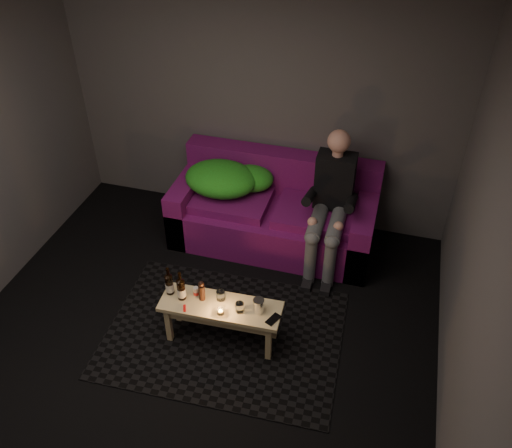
{
  "coord_description": "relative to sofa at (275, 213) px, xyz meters",
  "views": [
    {
      "loc": [
        1.33,
        -2.52,
        3.66
      ],
      "look_at": [
        0.26,
        1.21,
        0.62
      ],
      "focal_mm": 38.0,
      "sensor_mm": 36.0,
      "label": 1
    }
  ],
  "objects": [
    {
      "name": "beer_bottle_b",
      "position": [
        -0.42,
        -1.47,
        0.2
      ],
      "size": [
        0.07,
        0.07,
        0.28
      ],
      "color": "black",
      "rests_on": "coffee_table"
    },
    {
      "name": "red_lighter",
      "position": [
        -0.35,
        -1.58,
        0.1
      ],
      "size": [
        0.05,
        0.07,
        0.01
      ],
      "primitive_type": "cube",
      "rotation": [
        0.0,
        0.0,
        0.39
      ],
      "color": "red",
      "rests_on": "coffee_table"
    },
    {
      "name": "salt_shaker",
      "position": [
        -0.31,
        -1.42,
        0.14
      ],
      "size": [
        0.05,
        0.05,
        0.09
      ],
      "primitive_type": "cylinder",
      "rotation": [
        0.0,
        0.0,
        -0.3
      ],
      "color": "silver",
      "rests_on": "coffee_table"
    },
    {
      "name": "tumbler_front",
      "position": [
        0.09,
        -1.48,
        0.14
      ],
      "size": [
        0.07,
        0.07,
        0.09
      ],
      "primitive_type": "cylinder",
      "rotation": [
        0.0,
        0.0,
        0.07
      ],
      "color": "white",
      "rests_on": "coffee_table"
    },
    {
      "name": "rug",
      "position": [
        -0.08,
        -1.41,
        -0.31
      ],
      "size": [
        2.08,
        1.55,
        0.01
      ],
      "primitive_type": "cube",
      "rotation": [
        0.0,
        0.0,
        0.05
      ],
      "color": "black",
      "rests_on": "floor"
    },
    {
      "name": "tumbler_back",
      "position": [
        -0.1,
        -1.4,
        0.14
      ],
      "size": [
        0.09,
        0.09,
        0.09
      ],
      "primitive_type": "cylinder",
      "rotation": [
        0.0,
        0.0,
        0.24
      ],
      "color": "white",
      "rests_on": "coffee_table"
    },
    {
      "name": "room",
      "position": [
        -0.29,
        -1.35,
        1.33
      ],
      "size": [
        4.5,
        4.5,
        4.5
      ],
      "color": "silver",
      "rests_on": "ground"
    },
    {
      "name": "pepper_mill",
      "position": [
        -0.25,
        -1.44,
        0.17
      ],
      "size": [
        0.07,
        0.07,
        0.14
      ],
      "primitive_type": "cylinder",
      "rotation": [
        0.0,
        0.0,
        -0.36
      ],
      "color": "black",
      "rests_on": "coffee_table"
    },
    {
      "name": "beer_bottle_a",
      "position": [
        -0.53,
        -1.44,
        0.2
      ],
      "size": [
        0.07,
        0.07,
        0.27
      ],
      "color": "black",
      "rests_on": "coffee_table"
    },
    {
      "name": "green_blanket",
      "position": [
        -0.51,
        -0.01,
        0.34
      ],
      "size": [
        0.89,
        0.61,
        0.3
      ],
      "color": "#2E8418",
      "rests_on": "sofa"
    },
    {
      "name": "floor",
      "position": [
        -0.29,
        -1.82,
        -0.32
      ],
      "size": [
        4.5,
        4.5,
        0.0
      ],
      "primitive_type": "plane",
      "color": "black",
      "rests_on": "ground"
    },
    {
      "name": "person",
      "position": [
        0.58,
        -0.16,
        0.38
      ],
      "size": [
        0.36,
        0.84,
        1.35
      ],
      "color": "black",
      "rests_on": "sofa"
    },
    {
      "name": "steel_cup",
      "position": [
        0.23,
        -1.44,
        0.16
      ],
      "size": [
        0.12,
        0.12,
        0.13
      ],
      "primitive_type": "cylinder",
      "rotation": [
        0.0,
        0.0,
        0.39
      ],
      "color": "silver",
      "rests_on": "coffee_table"
    },
    {
      "name": "smartphone",
      "position": [
        0.37,
        -1.5,
        0.1
      ],
      "size": [
        0.12,
        0.15,
        0.01
      ],
      "primitive_type": "cube",
      "rotation": [
        0.0,
        0.0,
        -0.42
      ],
      "color": "black",
      "rests_on": "coffee_table"
    },
    {
      "name": "tealight",
      "position": [
        -0.05,
        -1.55,
        0.12
      ],
      "size": [
        0.06,
        0.06,
        0.04
      ],
      "color": "white",
      "rests_on": "coffee_table"
    },
    {
      "name": "coffee_table",
      "position": [
        -0.08,
        -1.46,
        0.02
      ],
      "size": [
        1.02,
        0.37,
        0.41
      ],
      "rotation": [
        0.0,
        0.0,
        0.05
      ],
      "color": "#DFCB82",
      "rests_on": "rug"
    },
    {
      "name": "sofa",
      "position": [
        0.0,
        0.0,
        0.0
      ],
      "size": [
        2.02,
        0.91,
        0.87
      ],
      "color": "#670D63",
      "rests_on": "floor"
    }
  ]
}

